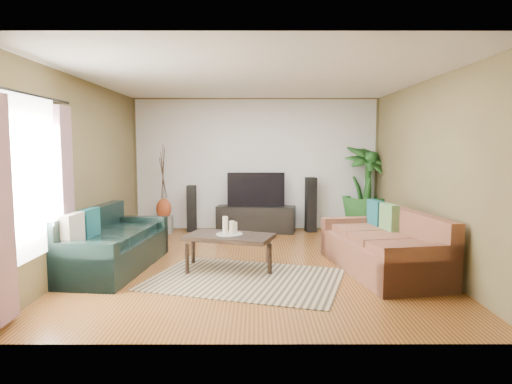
{
  "coord_description": "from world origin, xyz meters",
  "views": [
    {
      "loc": [
        -0.01,
        -6.63,
        1.77
      ],
      "look_at": [
        0.0,
        0.2,
        1.05
      ],
      "focal_mm": 32.0,
      "sensor_mm": 36.0,
      "label": 1
    }
  ],
  "objects_px": {
    "sofa_left": "(114,240)",
    "speaker_right": "(311,205)",
    "vase": "(164,209)",
    "pedestal": "(164,224)",
    "sofa_right": "(381,241)",
    "speaker_left": "(192,209)",
    "television": "(256,189)",
    "tv_stand": "(256,219)",
    "side_table": "(134,236)",
    "potted_plant": "(366,189)",
    "coffee_table": "(230,252)"
  },
  "relations": [
    {
      "from": "sofa_left",
      "to": "vase",
      "type": "height_order",
      "value": "sofa_left"
    },
    {
      "from": "sofa_left",
      "to": "sofa_right",
      "type": "bearing_deg",
      "value": -85.71
    },
    {
      "from": "sofa_left",
      "to": "speaker_right",
      "type": "xyz_separation_m",
      "value": [
        3.12,
        2.79,
        0.13
      ]
    },
    {
      "from": "television",
      "to": "side_table",
      "type": "distance_m",
      "value": 2.71
    },
    {
      "from": "pedestal",
      "to": "vase",
      "type": "distance_m",
      "value": 0.31
    },
    {
      "from": "television",
      "to": "speaker_right",
      "type": "relative_size",
      "value": 1.04
    },
    {
      "from": "coffee_table",
      "to": "pedestal",
      "type": "xyz_separation_m",
      "value": [
        -1.47,
        2.71,
        -0.08
      ]
    },
    {
      "from": "speaker_right",
      "to": "vase",
      "type": "distance_m",
      "value": 2.96
    },
    {
      "from": "vase",
      "to": "potted_plant",
      "type": "bearing_deg",
      "value": 1.07
    },
    {
      "from": "sofa_left",
      "to": "television",
      "type": "distance_m",
      "value": 3.47
    },
    {
      "from": "vase",
      "to": "sofa_right",
      "type": "bearing_deg",
      "value": -38.34
    },
    {
      "from": "coffee_table",
      "to": "potted_plant",
      "type": "bearing_deg",
      "value": 65.2
    },
    {
      "from": "tv_stand",
      "to": "sofa_left",
      "type": "bearing_deg",
      "value": -116.17
    },
    {
      "from": "vase",
      "to": "pedestal",
      "type": "bearing_deg",
      "value": 0.0
    },
    {
      "from": "sofa_right",
      "to": "vase",
      "type": "bearing_deg",
      "value": -138.58
    },
    {
      "from": "sofa_right",
      "to": "tv_stand",
      "type": "xyz_separation_m",
      "value": [
        -1.74,
        2.92,
        -0.16
      ]
    },
    {
      "from": "sofa_left",
      "to": "side_table",
      "type": "relative_size",
      "value": 4.31
    },
    {
      "from": "pedestal",
      "to": "speaker_left",
      "type": "bearing_deg",
      "value": 7.85
    },
    {
      "from": "coffee_table",
      "to": "pedestal",
      "type": "bearing_deg",
      "value": 136.73
    },
    {
      "from": "coffee_table",
      "to": "speaker_right",
      "type": "xyz_separation_m",
      "value": [
        1.49,
        2.78,
        0.31
      ]
    },
    {
      "from": "coffee_table",
      "to": "tv_stand",
      "type": "relative_size",
      "value": 0.77
    },
    {
      "from": "television",
      "to": "speaker_right",
      "type": "height_order",
      "value": "television"
    },
    {
      "from": "side_table",
      "to": "television",
      "type": "bearing_deg",
      "value": 39.63
    },
    {
      "from": "vase",
      "to": "side_table",
      "type": "distance_m",
      "value": 1.63
    },
    {
      "from": "side_table",
      "to": "pedestal",
      "type": "bearing_deg",
      "value": 83.7
    },
    {
      "from": "coffee_table",
      "to": "pedestal",
      "type": "distance_m",
      "value": 3.08
    },
    {
      "from": "coffee_table",
      "to": "speaker_right",
      "type": "distance_m",
      "value": 3.17
    },
    {
      "from": "tv_stand",
      "to": "vase",
      "type": "xyz_separation_m",
      "value": [
        -1.85,
        -0.08,
        0.22
      ]
    },
    {
      "from": "television",
      "to": "vase",
      "type": "distance_m",
      "value": 1.89
    },
    {
      "from": "sofa_left",
      "to": "speaker_right",
      "type": "relative_size",
      "value": 1.94
    },
    {
      "from": "potted_plant",
      "to": "side_table",
      "type": "relative_size",
      "value": 3.54
    },
    {
      "from": "sofa_left",
      "to": "speaker_right",
      "type": "bearing_deg",
      "value": -42.03
    },
    {
      "from": "coffee_table",
      "to": "television",
      "type": "relative_size",
      "value": 1.05
    },
    {
      "from": "speaker_left",
      "to": "television",
      "type": "bearing_deg",
      "value": 3.84
    },
    {
      "from": "television",
      "to": "sofa_right",
      "type": "bearing_deg",
      "value": -59.2
    },
    {
      "from": "sofa_right",
      "to": "vase",
      "type": "xyz_separation_m",
      "value": [
        -3.59,
        2.84,
        0.05
      ]
    },
    {
      "from": "pedestal",
      "to": "coffee_table",
      "type": "bearing_deg",
      "value": -61.43
    },
    {
      "from": "pedestal",
      "to": "television",
      "type": "bearing_deg",
      "value": 2.34
    },
    {
      "from": "sofa_right",
      "to": "tv_stand",
      "type": "distance_m",
      "value": 3.4
    },
    {
      "from": "sofa_right",
      "to": "speaker_left",
      "type": "height_order",
      "value": "speaker_left"
    },
    {
      "from": "sofa_right",
      "to": "potted_plant",
      "type": "xyz_separation_m",
      "value": [
        0.48,
        2.92,
        0.45
      ]
    },
    {
      "from": "speaker_right",
      "to": "potted_plant",
      "type": "bearing_deg",
      "value": -8.75
    },
    {
      "from": "sofa_left",
      "to": "vase",
      "type": "bearing_deg",
      "value": 2.76
    },
    {
      "from": "sofa_right",
      "to": "coffee_table",
      "type": "relative_size",
      "value": 1.85
    },
    {
      "from": "tv_stand",
      "to": "side_table",
      "type": "xyz_separation_m",
      "value": [
        -2.03,
        -1.68,
        -0.01
      ]
    },
    {
      "from": "pedestal",
      "to": "side_table",
      "type": "bearing_deg",
      "value": -96.3
    },
    {
      "from": "sofa_right",
      "to": "television",
      "type": "xyz_separation_m",
      "value": [
        -1.74,
        2.92,
        0.44
      ]
    },
    {
      "from": "coffee_table",
      "to": "tv_stand",
      "type": "distance_m",
      "value": 2.81
    },
    {
      "from": "speaker_right",
      "to": "side_table",
      "type": "relative_size",
      "value": 2.23
    },
    {
      "from": "speaker_left",
      "to": "vase",
      "type": "distance_m",
      "value": 0.55
    }
  ]
}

